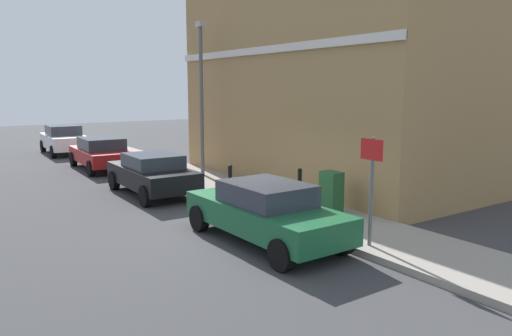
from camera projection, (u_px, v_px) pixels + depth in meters
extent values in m
plane|color=#38383A|center=(246.00, 230.00, 12.04)|extent=(80.00, 80.00, 0.00)
cube|color=gray|center=(204.00, 180.00, 18.05)|extent=(2.33, 30.00, 0.15)
cube|color=#9E7A4C|center=(347.00, 76.00, 18.34)|extent=(7.54, 11.50, 7.81)
cube|color=silver|center=(264.00, 50.00, 16.10)|extent=(0.12, 11.50, 0.24)
cube|color=#195933|center=(265.00, 216.00, 10.98)|extent=(1.77, 4.36, 0.58)
cube|color=#2D333D|center=(267.00, 194.00, 10.85)|extent=(1.52, 1.98, 0.50)
cylinder|color=black|center=(199.00, 218.00, 11.87)|extent=(0.23, 0.64, 0.64)
cylinder|color=black|center=(253.00, 209.00, 12.78)|extent=(0.23, 0.64, 0.64)
cylinder|color=black|center=(282.00, 255.00, 9.27)|extent=(0.23, 0.64, 0.64)
cylinder|color=black|center=(341.00, 240.00, 10.18)|extent=(0.23, 0.64, 0.64)
cube|color=black|center=(152.00, 176.00, 15.90)|extent=(1.75, 4.07, 0.60)
cube|color=#2D333D|center=(153.00, 161.00, 15.74)|extent=(1.52, 1.90, 0.45)
cylinder|color=black|center=(114.00, 180.00, 16.73)|extent=(0.23, 0.64, 0.64)
cylinder|color=black|center=(158.00, 176.00, 17.60)|extent=(0.23, 0.64, 0.64)
cylinder|color=black|center=(146.00, 196.00, 14.30)|extent=(0.23, 0.64, 0.64)
cylinder|color=black|center=(195.00, 190.00, 15.18)|extent=(0.23, 0.64, 0.64)
cube|color=maroon|center=(101.00, 155.00, 20.91)|extent=(1.90, 4.23, 0.55)
cube|color=#2D333D|center=(101.00, 144.00, 20.74)|extent=(1.63, 2.09, 0.52)
cylinder|color=black|center=(73.00, 159.00, 21.79)|extent=(0.24, 0.65, 0.64)
cylinder|color=black|center=(111.00, 156.00, 22.68)|extent=(0.24, 0.65, 0.64)
cylinder|color=black|center=(91.00, 168.00, 19.22)|extent=(0.24, 0.65, 0.64)
cylinder|color=black|center=(133.00, 165.00, 20.12)|extent=(0.24, 0.65, 0.64)
cube|color=silver|center=(64.00, 141.00, 25.79)|extent=(1.86, 4.06, 0.69)
cube|color=#2D333D|center=(63.00, 130.00, 25.70)|extent=(1.58, 1.89, 0.52)
cylinder|color=black|center=(43.00, 146.00, 26.62)|extent=(0.24, 0.65, 0.64)
cylinder|color=black|center=(74.00, 144.00, 27.49)|extent=(0.24, 0.65, 0.64)
cylinder|color=black|center=(53.00, 152.00, 24.20)|extent=(0.24, 0.65, 0.64)
cylinder|color=black|center=(87.00, 150.00, 25.07)|extent=(0.24, 0.65, 0.64)
cube|color=#1E4C28|center=(331.00, 193.00, 12.79)|extent=(0.40, 0.55, 1.15)
cube|color=#333333|center=(331.00, 213.00, 12.87)|extent=(0.46, 0.61, 0.08)
cylinder|color=black|center=(300.00, 188.00, 14.02)|extent=(0.12, 0.12, 0.95)
sphere|color=black|center=(300.00, 171.00, 13.94)|extent=(0.14, 0.14, 0.14)
cylinder|color=black|center=(230.00, 183.00, 14.68)|extent=(0.12, 0.12, 0.95)
sphere|color=black|center=(230.00, 167.00, 14.60)|extent=(0.14, 0.14, 0.14)
cylinder|color=#59595B|center=(371.00, 192.00, 10.19)|extent=(0.08, 0.08, 2.30)
cube|color=white|center=(372.00, 150.00, 10.04)|extent=(0.03, 0.56, 0.40)
cube|color=red|center=(372.00, 150.00, 10.03)|extent=(0.01, 0.60, 0.44)
cylinder|color=#59595B|center=(202.00, 103.00, 18.38)|extent=(0.14, 0.14, 5.50)
cube|color=#A5A599|center=(200.00, 24.00, 17.92)|extent=(0.20, 0.44, 0.20)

